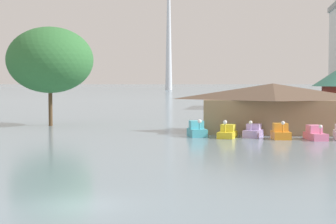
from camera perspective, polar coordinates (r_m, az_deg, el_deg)
name	(u,v)px	position (r m, az deg, el deg)	size (l,w,h in m)	color
ground_plane	(73,206)	(25.01, -9.14, -8.89)	(2000.00, 2000.00, 0.00)	gray
pedal_boat_cyan	(197,130)	(55.02, 2.80, -1.77)	(2.15, 2.90, 1.67)	#4CB7CC
pedal_boat_yellow	(227,133)	(53.91, 5.75, -1.98)	(1.82, 2.84, 1.68)	yellow
pedal_boat_lavender	(253,132)	(54.98, 8.21, -1.89)	(1.96, 2.82, 1.58)	#B299D8
pedal_boat_orange	(281,133)	(53.47, 10.81, -1.98)	(1.77, 2.47, 1.67)	orange
pedal_boat_pink	(315,134)	(53.55, 13.99, -2.07)	(1.97, 3.18, 1.41)	pink
boathouse	(273,107)	(60.24, 10.05, 0.51)	(14.36, 9.02, 4.91)	#9E7F5B
shoreline_tree_tall_left	(50,60)	(69.41, -11.30, 4.93)	(9.93, 9.93, 11.37)	brown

